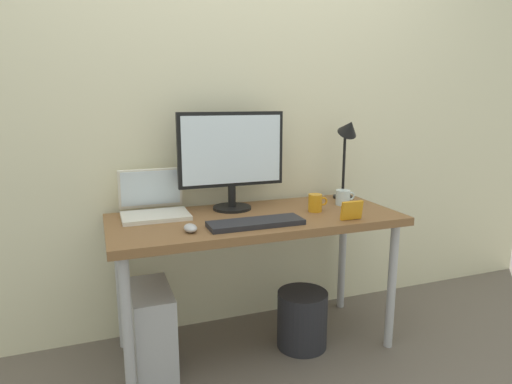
% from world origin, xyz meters
% --- Properties ---
extents(ground_plane, '(6.00, 6.00, 0.00)m').
position_xyz_m(ground_plane, '(0.00, 0.00, 0.00)').
color(ground_plane, '#665B51').
extents(back_wall, '(4.40, 0.04, 2.60)m').
position_xyz_m(back_wall, '(0.00, 0.36, 1.30)').
color(back_wall, beige).
rests_on(back_wall, ground_plane).
extents(desk, '(1.42, 0.60, 0.71)m').
position_xyz_m(desk, '(0.00, 0.00, 0.64)').
color(desk, brown).
rests_on(desk, ground_plane).
extents(monitor, '(0.55, 0.20, 0.50)m').
position_xyz_m(monitor, '(-0.07, 0.17, 1.00)').
color(monitor, black).
rests_on(monitor, desk).
extents(laptop, '(0.32, 0.28, 0.23)m').
position_xyz_m(laptop, '(-0.47, 0.19, 0.77)').
color(laptop, silver).
rests_on(laptop, desk).
extents(desk_lamp, '(0.11, 0.16, 0.47)m').
position_xyz_m(desk_lamp, '(0.61, 0.17, 1.05)').
color(desk_lamp, black).
rests_on(desk_lamp, desk).
extents(keyboard, '(0.44, 0.14, 0.02)m').
position_xyz_m(keyboard, '(-0.06, -0.16, 0.72)').
color(keyboard, '#232328').
rests_on(keyboard, desk).
extents(mouse, '(0.06, 0.09, 0.03)m').
position_xyz_m(mouse, '(-0.36, -0.15, 0.73)').
color(mouse, '#B2B2B7').
rests_on(mouse, desk).
extents(coffee_mug, '(0.11, 0.07, 0.09)m').
position_xyz_m(coffee_mug, '(0.32, -0.02, 0.76)').
color(coffee_mug, orange).
rests_on(coffee_mug, desk).
extents(glass_cup, '(0.11, 0.08, 0.08)m').
position_xyz_m(glass_cup, '(0.53, 0.05, 0.75)').
color(glass_cup, silver).
rests_on(glass_cup, desk).
extents(photo_frame, '(0.11, 0.03, 0.09)m').
position_xyz_m(photo_frame, '(0.40, -0.23, 0.76)').
color(photo_frame, orange).
rests_on(photo_frame, desk).
extents(computer_tower, '(0.18, 0.36, 0.42)m').
position_xyz_m(computer_tower, '(-0.53, -0.04, 0.21)').
color(computer_tower, '#B2B2B7').
rests_on(computer_tower, ground_plane).
extents(wastebasket, '(0.26, 0.26, 0.30)m').
position_xyz_m(wastebasket, '(0.23, -0.08, 0.15)').
color(wastebasket, '#232328').
rests_on(wastebasket, ground_plane).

